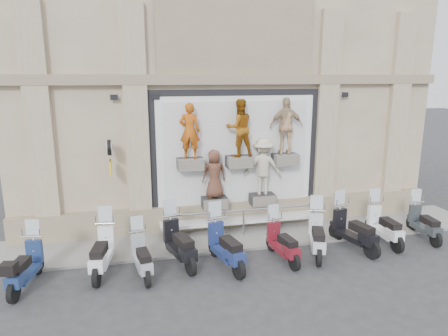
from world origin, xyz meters
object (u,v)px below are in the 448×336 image
at_px(clock_sign_bracket, 110,153).
at_px(scooter_i, 385,219).
at_px(scooter_a, 24,258).
at_px(scooter_f, 283,236).
at_px(scooter_d, 179,235).
at_px(scooter_b, 101,244).
at_px(scooter_g, 318,229).
at_px(scooter_j, 425,217).
at_px(guard_rail, 243,224).
at_px(scooter_c, 142,250).
at_px(scooter_e, 226,238).
at_px(scooter_h, 354,223).

distance_m(clock_sign_bracket, scooter_i, 8.38).
xyz_separation_m(scooter_a, scooter_f, (6.49, -0.04, -0.03)).
height_order(clock_sign_bracket, scooter_f, clock_sign_bracket).
bearing_deg(scooter_d, scooter_f, -23.68).
bearing_deg(scooter_b, clock_sign_bracket, 90.68).
relative_size(scooter_g, scooter_j, 1.09).
bearing_deg(scooter_a, scooter_i, 12.62).
bearing_deg(scooter_b, scooter_d, 10.03).
distance_m(guard_rail, scooter_i, 4.25).
distance_m(guard_rail, scooter_j, 5.60).
height_order(guard_rail, scooter_c, scooter_c).
relative_size(scooter_e, scooter_i, 1.05).
distance_m(clock_sign_bracket, scooter_j, 9.73).
height_order(guard_rail, scooter_a, scooter_a).
bearing_deg(scooter_b, scooter_j, 8.59).
distance_m(guard_rail, scooter_h, 3.29).
height_order(clock_sign_bracket, scooter_e, clock_sign_bracket).
relative_size(scooter_a, scooter_d, 0.91).
bearing_deg(scooter_b, scooter_i, 8.47).
bearing_deg(scooter_g, scooter_a, -158.29).
height_order(guard_rail, scooter_j, scooter_j).
distance_m(guard_rail, scooter_g, 2.38).
height_order(clock_sign_bracket, scooter_d, clock_sign_bracket).
height_order(scooter_e, scooter_j, scooter_e).
bearing_deg(clock_sign_bracket, scooter_f, -26.26).
relative_size(scooter_a, scooter_i, 0.97).
bearing_deg(scooter_h, scooter_b, 165.54).
bearing_deg(scooter_f, scooter_a, 171.74).
bearing_deg(scooter_d, scooter_e, -36.45).
bearing_deg(scooter_d, scooter_i, -15.23).
xyz_separation_m(scooter_a, scooter_e, (4.89, -0.07, 0.07)).
distance_m(scooter_e, scooter_f, 1.61).
xyz_separation_m(guard_rail, clock_sign_bracket, (-3.90, 0.47, 2.34)).
relative_size(scooter_f, scooter_h, 0.88).
bearing_deg(scooter_b, scooter_a, -160.69).
height_order(scooter_d, scooter_e, scooter_d).
bearing_deg(scooter_b, scooter_f, 3.88).
xyz_separation_m(scooter_b, scooter_f, (4.76, -0.37, -0.08)).
bearing_deg(scooter_i, scooter_e, -173.53).
xyz_separation_m(clock_sign_bracket, scooter_h, (6.79, -2.01, -1.99)).
bearing_deg(scooter_b, scooter_e, 1.07).
height_order(scooter_b, scooter_d, scooter_d).
height_order(scooter_d, scooter_i, scooter_d).
relative_size(scooter_a, scooter_c, 1.07).
xyz_separation_m(scooter_c, scooter_f, (3.77, 0.00, 0.01)).
height_order(scooter_f, scooter_h, scooter_h).
relative_size(scooter_a, scooter_f, 1.05).
xyz_separation_m(scooter_c, scooter_g, (4.85, 0.11, 0.08)).
relative_size(scooter_h, scooter_j, 1.13).
bearing_deg(scooter_c, scooter_e, -9.17).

